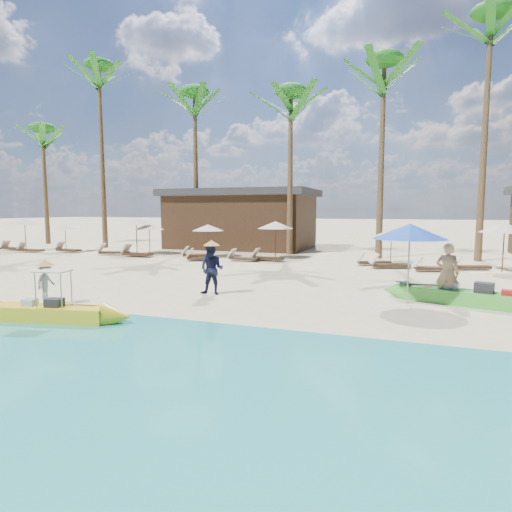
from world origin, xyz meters
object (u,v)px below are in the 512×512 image
(green_canoe, at_px, (467,297))
(tourist, at_px, (447,273))
(blue_umbrella, at_px, (410,231))
(yellow_canoe, at_px, (48,313))

(green_canoe, distance_m, tourist, 0.89)
(green_canoe, distance_m, blue_umbrella, 2.59)
(green_canoe, xyz_separation_m, yellow_canoe, (-10.28, -5.74, -0.03))
(yellow_canoe, relative_size, tourist, 2.72)
(yellow_canoe, xyz_separation_m, blue_umbrella, (8.61, 5.38, 1.97))
(green_canoe, relative_size, blue_umbrella, 2.30)
(green_canoe, height_order, tourist, tourist)
(green_canoe, bearing_deg, blue_umbrella, -152.65)
(yellow_canoe, height_order, blue_umbrella, blue_umbrella)
(tourist, xyz_separation_m, blue_umbrella, (-1.12, -0.51, 1.27))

